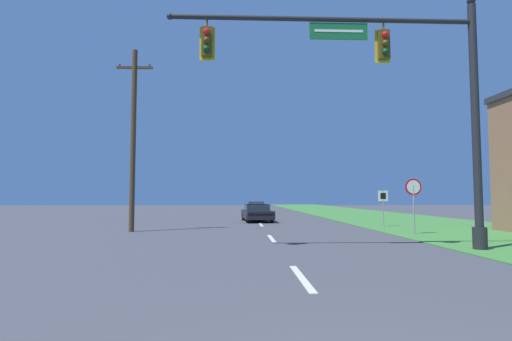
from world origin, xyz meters
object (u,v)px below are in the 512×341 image
(utility_pole_near, at_px, (133,136))
(stop_sign, at_px, (413,194))
(car_ahead, at_px, (257,213))
(far_car, at_px, (256,207))
(route_sign_post, at_px, (383,200))
(signal_mast, at_px, (401,92))

(utility_pole_near, bearing_deg, stop_sign, -9.13)
(utility_pole_near, bearing_deg, car_ahead, 50.73)
(car_ahead, height_order, stop_sign, stop_sign)
(far_car, bearing_deg, car_ahead, -92.11)
(stop_sign, relative_size, route_sign_post, 1.23)
(signal_mast, bearing_deg, stop_sign, 63.31)
(far_car, xyz_separation_m, utility_pole_near, (-7.07, -22.22, 4.13))
(car_ahead, height_order, route_sign_post, route_sign_post)
(utility_pole_near, bearing_deg, signal_mast, -35.04)
(car_ahead, bearing_deg, route_sign_post, -38.87)
(route_sign_post, distance_m, utility_pole_near, 14.08)
(stop_sign, relative_size, utility_pole_near, 0.27)
(route_sign_post, bearing_deg, car_ahead, 141.13)
(signal_mast, height_order, stop_sign, signal_mast)
(stop_sign, distance_m, route_sign_post, 4.55)
(car_ahead, xyz_separation_m, far_car, (0.52, 14.21, 0.00))
(far_car, distance_m, stop_sign, 25.15)
(signal_mast, relative_size, car_ahead, 2.18)
(car_ahead, distance_m, far_car, 14.22)
(signal_mast, relative_size, route_sign_post, 5.07)
(stop_sign, height_order, utility_pole_near, utility_pole_near)
(stop_sign, bearing_deg, signal_mast, -116.69)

